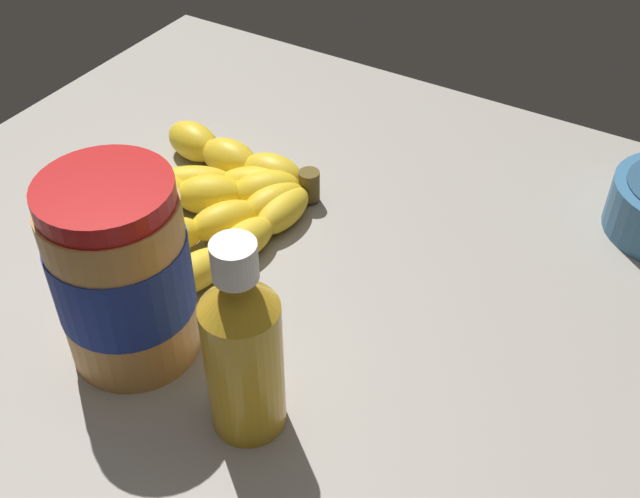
# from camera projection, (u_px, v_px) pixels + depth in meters

# --- Properties ---
(ground_plane) EXTENTS (0.87, 0.69, 0.04)m
(ground_plane) POSITION_uv_depth(u_px,v_px,m) (336.00, 297.00, 0.67)
(ground_plane) COLOR gray
(banana_bunch) EXTENTS (0.21, 0.21, 0.04)m
(banana_bunch) POSITION_uv_depth(u_px,v_px,m) (219.00, 195.00, 0.72)
(banana_bunch) COLOR yellow
(banana_bunch) RESTS_ON ground_plane
(peanut_butter_jar) EXTENTS (0.10, 0.10, 0.15)m
(peanut_butter_jar) POSITION_uv_depth(u_px,v_px,m) (122.00, 272.00, 0.56)
(peanut_butter_jar) COLOR #BF8442
(peanut_butter_jar) RESTS_ON ground_plane
(honey_bottle) EXTENTS (0.05, 0.05, 0.16)m
(honey_bottle) POSITION_uv_depth(u_px,v_px,m) (243.00, 349.00, 0.51)
(honey_bottle) COLOR gold
(honey_bottle) RESTS_ON ground_plane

